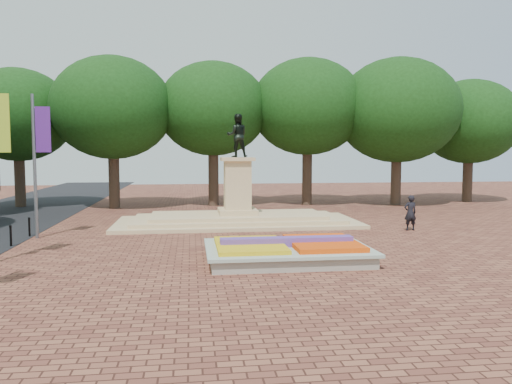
% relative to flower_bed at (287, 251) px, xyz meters
% --- Properties ---
extents(ground, '(90.00, 90.00, 0.00)m').
position_rel_flower_bed_xyz_m(ground, '(-1.03, 2.00, -0.38)').
color(ground, brown).
rests_on(ground, ground).
extents(flower_bed, '(6.30, 4.30, 0.91)m').
position_rel_flower_bed_xyz_m(flower_bed, '(0.00, 0.00, 0.00)').
color(flower_bed, gray).
rests_on(flower_bed, ground).
extents(monument, '(14.00, 6.00, 6.40)m').
position_rel_flower_bed_xyz_m(monument, '(-1.03, 10.00, 0.50)').
color(monument, tan).
rests_on(monument, ground).
extents(tree_row_back, '(44.80, 8.80, 10.43)m').
position_rel_flower_bed_xyz_m(tree_row_back, '(1.31, 20.00, 6.29)').
color(tree_row_back, '#33271C').
rests_on(tree_row_back, ground).
extents(pedestrian, '(0.71, 0.48, 1.91)m').
position_rel_flower_bed_xyz_m(pedestrian, '(7.97, 6.42, 0.58)').
color(pedestrian, black).
rests_on(pedestrian, ground).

